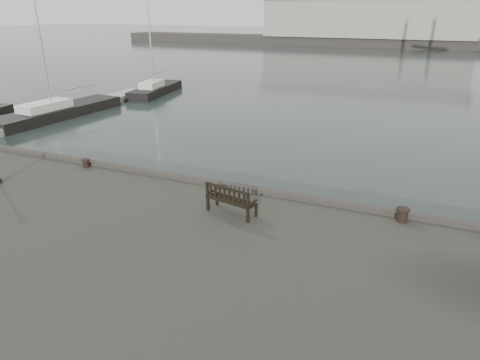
# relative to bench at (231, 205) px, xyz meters

# --- Properties ---
(ground) EXTENTS (400.00, 400.00, 0.00)m
(ground) POSITION_rel_bench_xyz_m (-1.06, 2.15, -1.88)
(ground) COLOR black
(ground) RESTS_ON ground
(pontoon) EXTENTS (2.00, 24.00, 0.50)m
(pontoon) POSITION_rel_bench_xyz_m (-21.06, 12.15, -1.63)
(pontoon) COLOR #9B9A90
(pontoon) RESTS_ON ground
(breakwater) EXTENTS (140.00, 9.50, 12.20)m
(breakwater) POSITION_rel_bench_xyz_m (-5.62, 94.15, 2.42)
(breakwater) COLOR #383530
(breakwater) RESTS_ON ground
(bench) EXTENTS (1.81, 0.92, 0.99)m
(bench) POSITION_rel_bench_xyz_m (0.00, 0.00, 0.00)
(bench) COLOR black
(bench) RESTS_ON quay
(bollard_left) EXTENTS (0.43, 0.43, 0.36)m
(bollard_left) POSITION_rel_bench_xyz_m (-7.63, 1.65, -0.13)
(bollard_left) COLOR black
(bollard_left) RESTS_ON quay
(bollard_right) EXTENTS (0.52, 0.52, 0.45)m
(bollard_right) POSITION_rel_bench_xyz_m (5.27, 1.65, -0.09)
(bollard_right) COLOR black
(bollard_right) RESTS_ON quay
(yacht_c) EXTENTS (3.46, 11.35, 14.82)m
(yacht_c) POSITION_rel_bench_xyz_m (-20.91, 13.18, -1.63)
(yacht_c) COLOR black
(yacht_c) RESTS_ON ground
(yacht_d) EXTENTS (3.57, 8.70, 10.78)m
(yacht_d) POSITION_rel_bench_xyz_m (-19.43, 24.61, -1.64)
(yacht_d) COLOR black
(yacht_d) RESTS_ON ground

